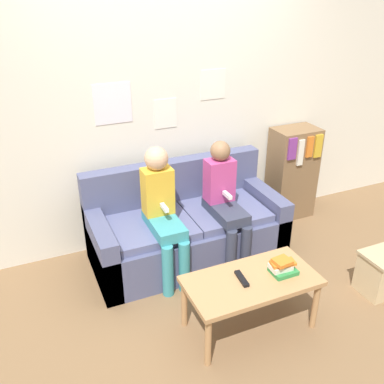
{
  "coord_description": "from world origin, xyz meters",
  "views": [
    {
      "loc": [
        -1.25,
        -2.5,
        2.28
      ],
      "look_at": [
        0.0,
        0.36,
        0.71
      ],
      "focal_mm": 40.0,
      "sensor_mm": 36.0,
      "label": 1
    }
  ],
  "objects": [
    {
      "name": "ground_plane",
      "position": [
        0.0,
        0.0,
        0.0
      ],
      "size": [
        10.0,
        10.0,
        0.0
      ],
      "primitive_type": "plane",
      "color": "brown"
    },
    {
      "name": "wall_back",
      "position": [
        -0.0,
        0.97,
        1.3
      ],
      "size": [
        8.0,
        0.06,
        2.6
      ],
      "color": "silver",
      "rests_on": "ground_plane"
    },
    {
      "name": "couch",
      "position": [
        0.0,
        0.5,
        0.28
      ],
      "size": [
        1.67,
        0.76,
        0.83
      ],
      "color": "#4C5175",
      "rests_on": "ground_plane"
    },
    {
      "name": "coffee_table",
      "position": [
        0.07,
        -0.51,
        0.37
      ],
      "size": [
        0.92,
        0.47,
        0.42
      ],
      "color": "#AD7F51",
      "rests_on": "ground_plane"
    },
    {
      "name": "person_left",
      "position": [
        -0.27,
        0.33,
        0.63
      ],
      "size": [
        0.24,
        0.53,
        1.12
      ],
      "color": "teal",
      "rests_on": "ground_plane"
    },
    {
      "name": "person_right",
      "position": [
        0.29,
        0.32,
        0.6
      ],
      "size": [
        0.24,
        0.53,
        1.08
      ],
      "color": "#33384C",
      "rests_on": "ground_plane"
    },
    {
      "name": "tv_remote",
      "position": [
        0.0,
        -0.49,
        0.43
      ],
      "size": [
        0.06,
        0.17,
        0.02
      ],
      "rotation": [
        0.0,
        0.0,
        -0.1
      ],
      "color": "black",
      "rests_on": "coffee_table"
    },
    {
      "name": "book_stack",
      "position": [
        0.3,
        -0.53,
        0.47
      ],
      "size": [
        0.18,
        0.14,
        0.12
      ],
      "color": "#2D8442",
      "rests_on": "coffee_table"
    },
    {
      "name": "bookshelf",
      "position": [
        1.3,
        0.77,
        0.48
      ],
      "size": [
        0.45,
        0.33,
        0.95
      ],
      "color": "brown",
      "rests_on": "ground_plane"
    },
    {
      "name": "storage_box",
      "position": [
        1.24,
        -0.59,
        0.18
      ],
      "size": [
        0.34,
        0.28,
        0.35
      ],
      "color": "#CCB284",
      "rests_on": "ground_plane"
    }
  ]
}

